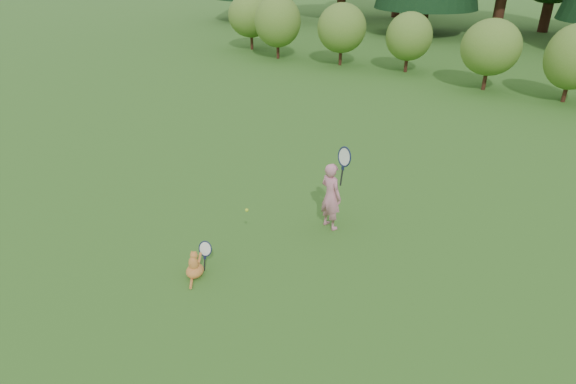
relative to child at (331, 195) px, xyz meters
The scene contains 5 objects.
ground 1.65m from the child, 126.33° to the right, with size 100.00×100.00×0.00m, color #275818.
shrub_row 11.85m from the child, 94.30° to the left, with size 28.00×3.00×2.80m, color #4E7524, non-canonical shape.
child is the anchor object (origin of this frame).
cat 2.77m from the child, 110.15° to the right, with size 0.42×0.68×0.63m.
tennis_ball 1.64m from the child, 119.10° to the right, with size 0.06×0.06×0.06m.
Camera 1 is at (4.89, -5.53, 4.75)m, focal length 30.00 mm.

